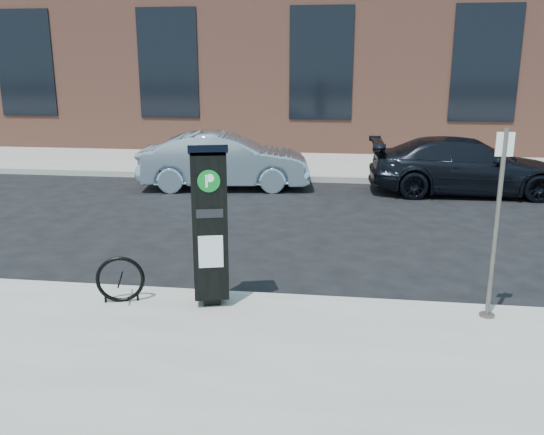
% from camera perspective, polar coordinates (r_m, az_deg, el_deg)
% --- Properties ---
extents(ground, '(120.00, 120.00, 0.00)m').
position_cam_1_polar(ground, '(7.56, -0.54, -8.66)').
color(ground, black).
rests_on(ground, ground).
extents(sidewalk_far, '(60.00, 12.00, 0.15)m').
position_cam_1_polar(sidewalk_far, '(21.08, 4.99, 6.99)').
color(sidewalk_far, gray).
rests_on(sidewalk_far, ground).
extents(curb_near, '(60.00, 0.12, 0.16)m').
position_cam_1_polar(curb_near, '(7.51, -0.57, -8.19)').
color(curb_near, '#9E9B93').
rests_on(curb_near, ground).
extents(curb_far, '(60.00, 0.12, 0.16)m').
position_cam_1_polar(curb_far, '(15.19, 3.83, 3.83)').
color(curb_far, '#9E9B93').
rests_on(curb_far, ground).
extents(building, '(28.00, 10.05, 8.25)m').
position_cam_1_polar(building, '(23.88, 5.61, 17.73)').
color(building, brown).
rests_on(building, ground).
extents(parking_kiosk, '(0.55, 0.51, 2.00)m').
position_cam_1_polar(parking_kiosk, '(6.96, -6.19, -0.60)').
color(parking_kiosk, black).
rests_on(parking_kiosk, sidewalk_near).
extents(sign_pole, '(0.20, 0.18, 2.21)m').
position_cam_1_polar(sign_pole, '(6.99, 21.32, -0.86)').
color(sign_pole, '#4E4B45').
rests_on(sign_pole, sidewalk_near).
extents(bike_rack, '(0.59, 0.22, 0.60)m').
position_cam_1_polar(bike_rack, '(7.42, -14.79, -5.97)').
color(bike_rack, black).
rests_on(bike_rack, sidewalk_near).
extents(car_silver, '(4.32, 2.01, 1.37)m').
position_cam_1_polar(car_silver, '(14.37, -4.73, 5.63)').
color(car_silver, '#98AFC2').
rests_on(car_silver, ground).
extents(car_dark, '(4.61, 1.98, 1.32)m').
position_cam_1_polar(car_dark, '(14.46, 18.69, 4.85)').
color(car_dark, black).
rests_on(car_dark, ground).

